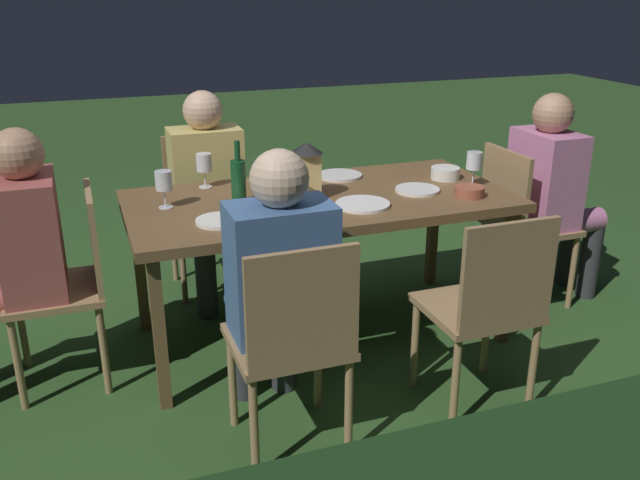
{
  "coord_description": "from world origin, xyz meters",
  "views": [
    {
      "loc": [
        1.05,
        2.9,
        1.69
      ],
      "look_at": [
        0.0,
        0.0,
        0.51
      ],
      "focal_mm": 38.42,
      "sensor_mm": 36.0,
      "label": 1
    }
  ],
  "objects_px": {
    "person_in_mustard": "(210,188)",
    "green_bottle_on_table": "(238,181)",
    "chair_side_right_b": "(293,338)",
    "plate_b": "(417,190)",
    "chair_side_left_b": "(204,204)",
    "lantern_centerpiece": "(307,167)",
    "person_in_pink": "(554,188)",
    "chair_side_right_a": "(487,304)",
    "wine_glass_c": "(164,182)",
    "wine_glass_d": "(204,164)",
    "chair_head_near": "(520,219)",
    "bowl_olives": "(470,191)",
    "person_in_rust": "(16,251)",
    "wine_glass_e": "(474,162)",
    "chair_head_far": "(70,278)",
    "plate_c": "(340,175)",
    "bowl_bread": "(445,173)",
    "plate_d": "(363,204)",
    "wine_glass_b": "(296,184)",
    "dining_table": "(320,208)",
    "plate_a": "(220,221)",
    "person_in_blue": "(277,279)",
    "wine_glass_a": "(300,193)"
  },
  "relations": [
    {
      "from": "lantern_centerpiece",
      "to": "wine_glass_d",
      "type": "height_order",
      "value": "lantern_centerpiece"
    },
    {
      "from": "dining_table",
      "to": "person_in_blue",
      "type": "xyz_separation_m",
      "value": [
        0.4,
        0.64,
        -0.04
      ]
    },
    {
      "from": "person_in_rust",
      "to": "plate_d",
      "type": "height_order",
      "value": "person_in_rust"
    },
    {
      "from": "person_in_mustard",
      "to": "plate_b",
      "type": "relative_size",
      "value": 5.38
    },
    {
      "from": "plate_c",
      "to": "bowl_bread",
      "type": "height_order",
      "value": "bowl_bread"
    },
    {
      "from": "person_in_mustard",
      "to": "plate_d",
      "type": "relative_size",
      "value": 4.64
    },
    {
      "from": "chair_side_right_b",
      "to": "lantern_centerpiece",
      "type": "bearing_deg",
      "value": -112.13
    },
    {
      "from": "chair_side_left_b",
      "to": "lantern_centerpiece",
      "type": "relative_size",
      "value": 3.28
    },
    {
      "from": "plate_a",
      "to": "bowl_olives",
      "type": "bearing_deg",
      "value": 178.2
    },
    {
      "from": "chair_head_far",
      "to": "lantern_centerpiece",
      "type": "height_order",
      "value": "lantern_centerpiece"
    },
    {
      "from": "person_in_rust",
      "to": "bowl_bread",
      "type": "xyz_separation_m",
      "value": [
        -2.05,
        -0.07,
        0.13
      ]
    },
    {
      "from": "chair_head_near",
      "to": "dining_table",
      "type": "bearing_deg",
      "value": 0.0
    },
    {
      "from": "plate_c",
      "to": "chair_side_left_b",
      "type": "bearing_deg",
      "value": -41.38
    },
    {
      "from": "chair_side_left_b",
      "to": "wine_glass_d",
      "type": "bearing_deg",
      "value": 81.41
    },
    {
      "from": "person_in_mustard",
      "to": "wine_glass_e",
      "type": "bearing_deg",
      "value": 148.65
    },
    {
      "from": "wine_glass_d",
      "to": "bowl_bread",
      "type": "height_order",
      "value": "wine_glass_d"
    },
    {
      "from": "chair_head_near",
      "to": "green_bottle_on_table",
      "type": "height_order",
      "value": "green_bottle_on_table"
    },
    {
      "from": "person_in_mustard",
      "to": "lantern_centerpiece",
      "type": "relative_size",
      "value": 4.34
    },
    {
      "from": "wine_glass_b",
      "to": "dining_table",
      "type": "bearing_deg",
      "value": -139.62
    },
    {
      "from": "chair_side_right_b",
      "to": "wine_glass_d",
      "type": "height_order",
      "value": "wine_glass_d"
    },
    {
      "from": "chair_side_left_b",
      "to": "person_in_mustard",
      "type": "distance_m",
      "value": 0.25
    },
    {
      "from": "dining_table",
      "to": "person_in_mustard",
      "type": "height_order",
      "value": "person_in_mustard"
    },
    {
      "from": "person_in_pink",
      "to": "wine_glass_c",
      "type": "distance_m",
      "value": 2.06
    },
    {
      "from": "person_in_pink",
      "to": "lantern_centerpiece",
      "type": "bearing_deg",
      "value": 0.1
    },
    {
      "from": "wine_glass_a",
      "to": "chair_head_far",
      "type": "bearing_deg",
      "value": -16.25
    },
    {
      "from": "wine_glass_d",
      "to": "plate_c",
      "type": "relative_size",
      "value": 0.73
    },
    {
      "from": "bowl_olives",
      "to": "wine_glass_b",
      "type": "bearing_deg",
      "value": -6.95
    },
    {
      "from": "chair_head_near",
      "to": "bowl_olives",
      "type": "relative_size",
      "value": 6.35
    },
    {
      "from": "dining_table",
      "to": "chair_side_left_b",
      "type": "height_order",
      "value": "chair_side_left_b"
    },
    {
      "from": "chair_head_near",
      "to": "plate_a",
      "type": "distance_m",
      "value": 1.7
    },
    {
      "from": "chair_head_far",
      "to": "person_in_rust",
      "type": "xyz_separation_m",
      "value": [
        0.2,
        0.0,
        0.15
      ]
    },
    {
      "from": "wine_glass_d",
      "to": "lantern_centerpiece",
      "type": "bearing_deg",
      "value": 140.53
    },
    {
      "from": "person_in_mustard",
      "to": "green_bottle_on_table",
      "type": "distance_m",
      "value": 0.64
    },
    {
      "from": "plate_d",
      "to": "person_in_rust",
      "type": "bearing_deg",
      "value": -7.72
    },
    {
      "from": "wine_glass_b",
      "to": "bowl_bread",
      "type": "height_order",
      "value": "wine_glass_b"
    },
    {
      "from": "chair_side_right_b",
      "to": "plate_b",
      "type": "distance_m",
      "value": 1.18
    },
    {
      "from": "plate_b",
      "to": "bowl_bread",
      "type": "bearing_deg",
      "value": -147.49
    },
    {
      "from": "person_in_rust",
      "to": "wine_glass_e",
      "type": "relative_size",
      "value": 6.8
    },
    {
      "from": "person_in_rust",
      "to": "plate_c",
      "type": "relative_size",
      "value": 4.98
    },
    {
      "from": "chair_head_near",
      "to": "plate_d",
      "type": "height_order",
      "value": "chair_head_near"
    },
    {
      "from": "bowl_olives",
      "to": "chair_side_left_b",
      "type": "bearing_deg",
      "value": -45.05
    },
    {
      "from": "wine_glass_c",
      "to": "plate_b",
      "type": "height_order",
      "value": "wine_glass_c"
    },
    {
      "from": "person_in_rust",
      "to": "bowl_olives",
      "type": "relative_size",
      "value": 8.39
    },
    {
      "from": "person_in_blue",
      "to": "plate_b",
      "type": "xyz_separation_m",
      "value": [
        -0.88,
        -0.55,
        0.1
      ]
    },
    {
      "from": "chair_side_left_b",
      "to": "lantern_centerpiece",
      "type": "distance_m",
      "value": 0.98
    },
    {
      "from": "wine_glass_a",
      "to": "wine_glass_b",
      "type": "xyz_separation_m",
      "value": [
        -0.03,
        -0.14,
        0.0
      ]
    },
    {
      "from": "bowl_olives",
      "to": "plate_c",
      "type": "bearing_deg",
      "value": -49.41
    },
    {
      "from": "dining_table",
      "to": "wine_glass_e",
      "type": "relative_size",
      "value": 10.62
    },
    {
      "from": "person_in_pink",
      "to": "chair_side_right_a",
      "type": "bearing_deg",
      "value": 41.54
    },
    {
      "from": "chair_head_far",
      "to": "plate_c",
      "type": "bearing_deg",
      "value": -168.06
    }
  ]
}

